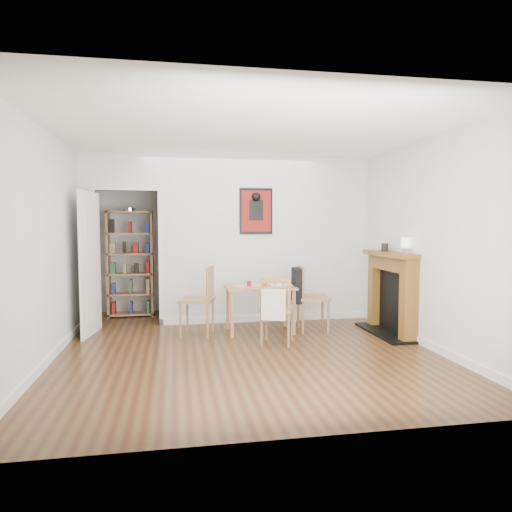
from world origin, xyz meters
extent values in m
plane|color=#4E3419|center=(0.00, 0.00, 0.00)|extent=(5.20, 5.20, 0.00)
plane|color=silver|center=(0.00, 2.60, 1.30)|extent=(4.50, 0.00, 4.50)
plane|color=silver|center=(0.00, -2.60, 1.30)|extent=(4.50, 0.00, 4.50)
plane|color=silver|center=(-2.25, 0.00, 1.30)|extent=(0.00, 5.20, 5.20)
plane|color=silver|center=(2.25, 0.00, 1.30)|extent=(0.00, 5.20, 5.20)
plane|color=white|center=(0.00, 0.00, 2.60)|extent=(5.20, 5.20, 0.00)
cube|color=silver|center=(0.57, 1.40, 1.30)|extent=(3.35, 0.10, 2.60)
cube|color=silver|center=(-2.12, 1.40, 1.30)|extent=(0.25, 0.10, 2.60)
cube|color=silver|center=(-1.55, 1.40, 2.33)|extent=(0.90, 0.10, 0.55)
cube|color=silver|center=(-2.03, 1.40, 1.02)|extent=(0.06, 0.14, 2.05)
cube|color=silver|center=(-1.07, 1.40, 1.02)|extent=(0.06, 0.14, 2.05)
cube|color=silver|center=(0.57, 1.34, 0.05)|extent=(3.35, 0.02, 0.10)
cube|color=silver|center=(-2.24, -0.60, 0.05)|extent=(0.02, 4.00, 0.10)
cube|color=silver|center=(2.24, -0.60, 0.05)|extent=(0.02, 4.00, 0.10)
cube|color=white|center=(-2.02, 0.93, 1.00)|extent=(0.15, 0.80, 2.00)
cube|color=black|center=(0.40, 1.33, 1.75)|extent=(0.52, 0.02, 0.72)
cube|color=maroon|center=(0.40, 1.32, 1.75)|extent=(0.46, 0.00, 0.64)
cube|color=#9C6C49|center=(0.34, 0.67, 0.65)|extent=(0.98, 0.62, 0.04)
cube|color=#9C6C49|center=(-0.10, 0.41, 0.31)|extent=(0.04, 0.04, 0.63)
cube|color=#9C6C49|center=(0.77, 0.41, 0.31)|extent=(0.04, 0.04, 0.63)
cube|color=#9C6C49|center=(-0.10, 0.92, 0.31)|extent=(0.04, 0.04, 0.63)
cube|color=#9C6C49|center=(0.77, 0.92, 0.31)|extent=(0.04, 0.04, 0.63)
cube|color=black|center=(0.87, 0.63, 0.67)|extent=(0.14, 0.40, 0.50)
cube|color=beige|center=(0.36, -0.22, 0.55)|extent=(0.32, 0.21, 0.38)
cube|color=#9C6C49|center=(-1.95, 2.17, 0.89)|extent=(0.04, 0.30, 1.79)
cube|color=#9C6C49|center=(-1.24, 2.17, 0.89)|extent=(0.04, 0.30, 1.79)
cube|color=#9C6C49|center=(-1.59, 2.17, 0.04)|extent=(0.75, 0.30, 0.03)
cube|color=#9C6C49|center=(-1.59, 2.17, 0.71)|extent=(0.75, 0.30, 0.03)
cube|color=#9C6C49|center=(-1.59, 2.17, 1.75)|extent=(0.75, 0.30, 0.03)
cube|color=maroon|center=(-1.59, 2.17, 0.89)|extent=(0.66, 0.24, 0.24)
cube|color=brown|center=(2.15, -0.24, 0.55)|extent=(0.20, 0.16, 1.10)
cube|color=brown|center=(2.15, 0.74, 0.55)|extent=(0.20, 0.16, 1.10)
cube|color=brown|center=(2.12, 0.25, 1.13)|extent=(0.30, 1.21, 0.06)
cube|color=brown|center=(2.15, 0.25, 1.00)|extent=(0.20, 0.85, 0.20)
cube|color=black|center=(2.21, 0.25, 0.45)|extent=(0.08, 0.81, 0.88)
cube|color=black|center=(2.09, 0.25, 0.01)|extent=(0.45, 1.25, 0.03)
cylinder|color=maroon|center=(0.17, 0.63, 0.71)|extent=(0.06, 0.06, 0.08)
sphere|color=orange|center=(0.42, 0.73, 0.71)|extent=(0.09, 0.09, 0.09)
cube|color=beige|center=(0.17, 0.74, 0.67)|extent=(0.48, 0.41, 0.00)
cube|color=silver|center=(0.64, 0.69, 0.67)|extent=(0.33, 0.26, 0.02)
cylinder|color=silver|center=(2.16, -0.12, 1.20)|extent=(0.07, 0.07, 0.08)
cylinder|color=beige|center=(2.16, -0.12, 1.31)|extent=(0.14, 0.14, 0.14)
cylinder|color=black|center=(2.07, 0.33, 1.22)|extent=(0.09, 0.09, 0.11)
cylinder|color=black|center=(2.16, 0.49, 1.22)|extent=(0.09, 0.09, 0.11)
camera|label=1|loc=(-0.84, -5.70, 1.55)|focal=32.00mm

